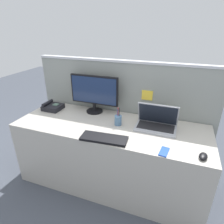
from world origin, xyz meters
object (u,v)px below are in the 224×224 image
desk_phone (52,107)px  keyboard_main (104,138)px  desktop_monitor (94,92)px  pen_cup (118,120)px  laptop (156,122)px  computer_mouse_right_hand (203,156)px  cell_phone_blue_case (164,152)px

desk_phone → keyboard_main: bearing=-26.0°
desktop_monitor → pen_cup: (0.35, -0.21, -0.18)m
desk_phone → pen_cup: bearing=-6.6°
desktop_monitor → desk_phone: 0.54m
laptop → desk_phone: 1.20m
desk_phone → desktop_monitor: bearing=13.4°
desktop_monitor → pen_cup: desktop_monitor is taller
desktop_monitor → computer_mouse_right_hand: desktop_monitor is taller
cell_phone_blue_case → pen_cup: bearing=154.8°
desktop_monitor → cell_phone_blue_case: bearing=-31.9°
keyboard_main → pen_cup: 0.30m
desktop_monitor → computer_mouse_right_hand: bearing=-23.9°
computer_mouse_right_hand → cell_phone_blue_case: size_ratio=0.78×
desk_phone → computer_mouse_right_hand: bearing=-13.2°
computer_mouse_right_hand → cell_phone_blue_case: (-0.28, -0.02, -0.01)m
desk_phone → cell_phone_blue_case: (1.32, -0.40, -0.03)m
laptop → keyboard_main: size_ratio=0.94×
desktop_monitor → computer_mouse_right_hand: 1.23m
laptop → computer_mouse_right_hand: bearing=-41.1°
laptop → desk_phone: (-1.20, 0.03, -0.03)m
desktop_monitor → keyboard_main: desktop_monitor is taller
desk_phone → pen_cup: (0.84, -0.10, 0.02)m
desktop_monitor → laptop: (0.71, -0.14, -0.17)m
laptop → computer_mouse_right_hand: laptop is taller
laptop → computer_mouse_right_hand: (0.40, -0.35, -0.04)m
keyboard_main → pen_cup: size_ratio=2.21×
desktop_monitor → desk_phone: bearing=-166.6°
cell_phone_blue_case → keyboard_main: bearing=-173.6°
pen_cup → cell_phone_blue_case: 0.57m
computer_mouse_right_hand → pen_cup: size_ratio=0.55×
laptop → desk_phone: laptop is taller
keyboard_main → computer_mouse_right_hand: size_ratio=4.04×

